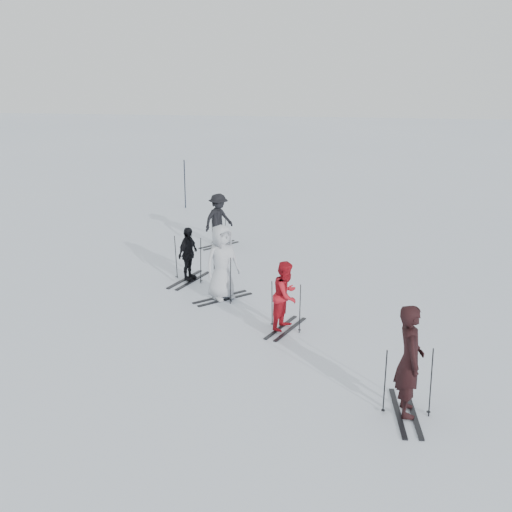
{
  "coord_description": "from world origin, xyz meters",
  "views": [
    {
      "loc": [
        2.57,
        -14.81,
        5.8
      ],
      "look_at": [
        0.0,
        1.0,
        1.0
      ],
      "focal_mm": 45.0,
      "sensor_mm": 36.0,
      "label": 1
    }
  ],
  "objects": [
    {
      "name": "skier_uphill_far",
      "position": [
        -1.95,
        5.31,
        0.86
      ],
      "size": [
        1.19,
        1.27,
        1.72
      ],
      "primitive_type": "imported",
      "rotation": [
        0.0,
        0.0,
        0.9
      ],
      "color": "black",
      "rests_on": "ground"
    },
    {
      "name": "skier_uphill_left",
      "position": [
        -2.01,
        1.64,
        0.75
      ],
      "size": [
        0.6,
        0.95,
        1.5
      ],
      "primitive_type": "imported",
      "rotation": [
        0.0,
        0.0,
        1.28
      ],
      "color": "black",
      "rests_on": "ground"
    },
    {
      "name": "piste_marker",
      "position": [
        -4.6,
        10.8,
        1.01
      ],
      "size": [
        0.05,
        0.05,
        2.01
      ],
      "primitive_type": "cylinder",
      "rotation": [
        0.0,
        0.0,
        -0.2
      ],
      "color": "black",
      "rests_on": "ground"
    },
    {
      "name": "skier_red",
      "position": [
        1.06,
        -1.32,
        0.79
      ],
      "size": [
        0.82,
        0.92,
        1.58
      ],
      "primitive_type": "imported",
      "rotation": [
        0.0,
        0.0,
        1.22
      ],
      "color": "#AF131F",
      "rests_on": "ground"
    },
    {
      "name": "ground",
      "position": [
        0.0,
        0.0,
        0.0
      ],
      "size": [
        120.0,
        120.0,
        0.0
      ],
      "primitive_type": "plane",
      "color": "silver",
      "rests_on": "ground"
    },
    {
      "name": "skis_uphill_left",
      "position": [
        -2.01,
        1.64,
        0.65
      ],
      "size": [
        1.99,
        1.42,
        1.31
      ],
      "primitive_type": null,
      "rotation": [
        0.0,
        0.0,
        1.28
      ],
      "color": "black",
      "rests_on": "ground"
    },
    {
      "name": "skis_red",
      "position": [
        1.06,
        -1.32,
        0.58
      ],
      "size": [
        1.77,
        1.32,
        1.15
      ],
      "primitive_type": null,
      "rotation": [
        0.0,
        0.0,
        1.22
      ],
      "color": "black",
      "rests_on": "ground"
    },
    {
      "name": "skis_uphill_far",
      "position": [
        -1.95,
        5.31,
        0.56
      ],
      "size": [
        1.71,
        1.59,
        1.12
      ],
      "primitive_type": null,
      "rotation": [
        0.0,
        0.0,
        0.9
      ],
      "color": "black",
      "rests_on": "ground"
    },
    {
      "name": "skier_grey",
      "position": [
        -0.77,
        0.37,
        0.97
      ],
      "size": [
        1.1,
        1.1,
        1.93
      ],
      "primitive_type": "imported",
      "rotation": [
        0.0,
        0.0,
        0.79
      ],
      "color": "#AFB2B9",
      "rests_on": "ground"
    },
    {
      "name": "skis_grey",
      "position": [
        -0.77,
        0.37,
        0.61
      ],
      "size": [
        1.82,
        1.81,
        1.22
      ],
      "primitive_type": null,
      "rotation": [
        0.0,
        0.0,
        0.79
      ],
      "color": "black",
      "rests_on": "ground"
    },
    {
      "name": "skis_near_dark",
      "position": [
        3.55,
        -4.68,
        0.63
      ],
      "size": [
        1.81,
        1.07,
        1.26
      ],
      "primitive_type": null,
      "rotation": [
        0.0,
        0.0,
        1.66
      ],
      "color": "black",
      "rests_on": "ground"
    },
    {
      "name": "skier_near_dark",
      "position": [
        3.55,
        -4.68,
        0.99
      ],
      "size": [
        0.54,
        0.76,
        1.97
      ],
      "primitive_type": "imported",
      "rotation": [
        0.0,
        0.0,
        1.66
      ],
      "color": "black",
      "rests_on": "ground"
    }
  ]
}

